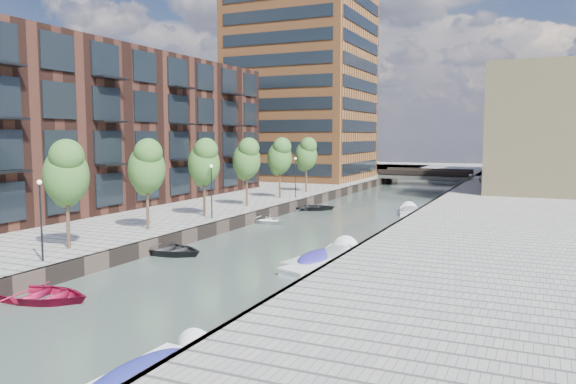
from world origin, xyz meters
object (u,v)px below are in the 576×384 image
Objects in this scene: motorboat_4 at (409,211)px; car at (488,178)px; sloop_4 at (310,210)px; motorboat_0 at (150,378)px; tree_5 at (280,155)px; tree_2 at (147,166)px; motorboat_3 at (321,259)px; sloop_2 at (40,301)px; bridge at (426,175)px; motorboat_2 at (326,267)px; tree_4 at (247,158)px; sloop_3 at (265,223)px; sloop_1 at (167,254)px; motorboat_1 at (338,254)px; tree_3 at (204,161)px; tree_1 at (66,172)px; tree_6 at (306,153)px.

motorboat_4 is 25.99m from car.
sloop_4 is 39.48m from motorboat_0.
tree_2 is at bearing -90.00° from tree_5.
motorboat_3 reaches higher than motorboat_4.
sloop_4 is at bearing -8.21° from sloop_2.
motorboat_2 is (4.99, -55.81, -1.29)m from bridge.
tree_4 is at bearing 90.00° from tree_2.
sloop_3 is at bearing -97.25° from bridge.
motorboat_1 is (10.03, 3.40, 0.21)m from sloop_1.
bridge is 54.81m from tree_2.
bridge is 56.05m from motorboat_2.
sloop_4 is (3.52, 13.62, -5.31)m from tree_3.
tree_5 is 25.54m from motorboat_3.
tree_1 is at bearing 151.35° from sloop_1.
motorboat_2 is (13.49, -15.81, -5.21)m from tree_4.
tree_2 is (0.00, 7.00, 0.00)m from tree_1.
tree_4 is 1.12× the size of motorboat_1.
bridge reaches higher than sloop_4.
tree_5 is 41.21m from motorboat_0.
motorboat_0 reaches higher than motorboat_4.
tree_3 and tree_4 have the same top height.
tree_4 reaches higher than motorboat_3.
tree_6 is at bearing 9.80° from sloop_1.
motorboat_1 is 1.06× the size of motorboat_4.
tree_5 is at bearing 109.73° from motorboat_0.
sloop_2 is 0.91× the size of motorboat_1.
tree_5 is 24.25m from motorboat_1.
motorboat_0 is at bearing -73.12° from tree_6.
tree_5 reaches higher than car.
car is at bearing 84.02° from motorboat_3.
motorboat_3 is at bearing -59.45° from tree_5.
motorboat_3 is at bearing -30.71° from tree_3.
tree_1 is 1.34× the size of sloop_3.
tree_2 reaches higher than sloop_1.
sloop_3 is 16.92m from motorboat_2.
sloop_2 is at bearing -81.56° from tree_4.
tree_3 is 1.13× the size of motorboat_3.
sloop_4 is at bearing 75.52° from tree_3.
tree_2 reaches higher than motorboat_0.
bridge reaches higher than motorboat_4.
motorboat_0 reaches higher than motorboat_2.
tree_4 is 19.99m from motorboat_3.
sloop_3 is at bearing 128.50° from motorboat_3.
tree_5 reaches higher than sloop_2.
tree_6 is at bearing 90.00° from tree_4.
sloop_3 is (3.10, -2.46, -5.31)m from tree_4.
motorboat_4 is (12.86, 8.38, -5.12)m from tree_4.
sloop_4 is at bearing 19.64° from sloop_3.
motorboat_0 is 65.49m from car.
tree_4 is at bearing 90.00° from tree_1.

